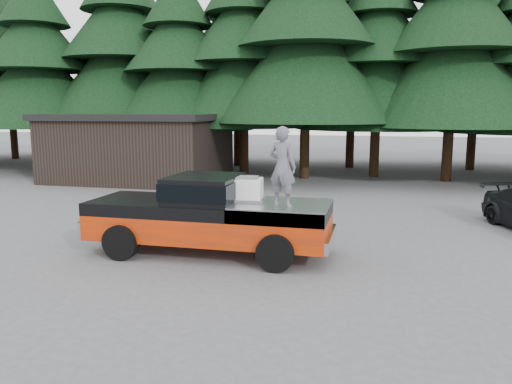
% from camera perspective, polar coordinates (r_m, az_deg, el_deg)
% --- Properties ---
extents(ground, '(120.00, 120.00, 0.00)m').
position_cam_1_polar(ground, '(11.88, 0.12, -7.68)').
color(ground, '#4A4A4D').
rests_on(ground, ground).
extents(pickup_truck, '(6.00, 2.04, 1.33)m').
position_cam_1_polar(pickup_truck, '(12.23, -5.36, -4.00)').
color(pickup_truck, red).
rests_on(pickup_truck, ground).
extents(truck_cab, '(1.66, 1.90, 0.59)m').
position_cam_1_polar(truck_cab, '(12.08, -5.88, 0.46)').
color(truck_cab, black).
rests_on(truck_cab, pickup_truck).
extents(air_compressor, '(0.82, 0.70, 0.52)m').
position_cam_1_polar(air_compressor, '(11.93, -1.13, 0.23)').
color(air_compressor, white).
rests_on(air_compressor, pickup_truck).
extents(man_on_bed, '(0.76, 0.62, 1.80)m').
position_cam_1_polar(man_on_bed, '(11.15, 3.05, 2.91)').
color(man_on_bed, '#595960').
rests_on(man_on_bed, pickup_truck).
extents(utility_building, '(8.40, 6.40, 3.30)m').
position_cam_1_polar(utility_building, '(25.90, -13.13, 5.07)').
color(utility_building, black).
rests_on(utility_building, ground).
extents(treeline, '(60.15, 16.05, 17.50)m').
position_cam_1_polar(treeline, '(28.65, 9.55, 17.72)').
color(treeline, black).
rests_on(treeline, ground).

